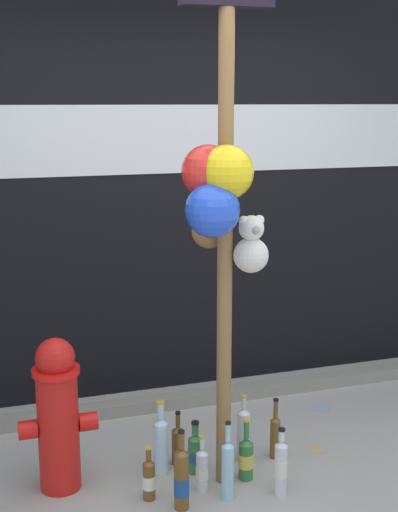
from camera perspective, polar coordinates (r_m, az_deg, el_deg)
The scene contains 18 objects.
building_wall at distance 4.70m, azimuth -2.51°, elevation 11.52°, with size 10.00×0.21×3.74m.
curb_strip at distance 4.70m, azimuth -0.88°, elevation -11.50°, with size 8.00×0.12×0.08m, color gray.
memorial_post at distance 3.31m, azimuth 1.81°, elevation 6.80°, with size 0.47×0.49×2.72m.
fire_hydrant at distance 3.70m, azimuth -11.36°, elevation -12.40°, with size 0.40×0.24×0.80m.
bottle_0 at distance 3.71m, azimuth 6.64°, elevation -16.57°, with size 0.07×0.07×0.36m.
bottle_1 at distance 4.00m, azimuth 3.62°, elevation -14.12°, with size 0.07×0.07×0.38m.
bottle_2 at distance 3.98m, azimuth -1.70°, elevation -14.92°, with size 0.07×0.07×0.30m.
bottle_3 at distance 3.58m, azimuth -1.42°, elevation -17.59°, with size 0.08×0.08×0.41m.
bottle_4 at distance 3.85m, azimuth 3.83°, elevation -15.96°, with size 0.08×0.08×0.34m.
bottle_5 at distance 3.65m, azimuth 2.33°, elevation -16.79°, with size 0.06×0.06×0.42m.
bottle_6 at distance 3.88m, azimuth -3.09°, elevation -14.87°, with size 0.08×0.08×0.41m.
bottle_7 at distance 4.05m, azimuth 6.18°, elevation -14.18°, with size 0.06×0.06×0.35m.
bottle_8 at distance 3.90m, azimuth -0.31°, elevation -15.60°, with size 0.08×0.08×0.29m.
bottle_9 at distance 3.74m, azimuth 0.25°, elevation -16.89°, with size 0.06×0.06×0.30m.
bottle_10 at distance 3.68m, azimuth -4.07°, elevation -17.54°, with size 0.06×0.06×0.28m.
litter_0 at distance 4.74m, azimuth 9.89°, elevation -11.95°, with size 0.14×0.10×0.01m, color #8C99B2.
litter_1 at distance 4.22m, azimuth 9.42°, elevation -15.16°, with size 0.10×0.08×0.01m, color tan.
litter_3 at distance 4.43m, azimuth -3.18°, elevation -13.62°, with size 0.06×0.10×0.01m, color tan.
Camera 1 is at (-1.26, -2.71, 1.95)m, focal length 49.42 mm.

